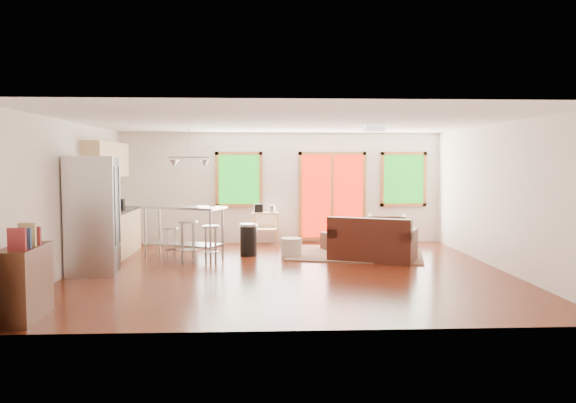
{
  "coord_description": "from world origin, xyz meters",
  "views": [
    {
      "loc": [
        -0.48,
        -9.71,
        1.9
      ],
      "look_at": [
        0.0,
        0.3,
        1.2
      ],
      "focal_mm": 35.0,
      "sensor_mm": 36.0,
      "label": 1
    }
  ],
  "objects_px": {
    "coffee_table": "(380,236)",
    "armchair": "(386,229)",
    "island": "(184,222)",
    "refrigerator": "(93,215)",
    "ottoman": "(339,242)",
    "kitchen_cart": "(264,217)",
    "loveseat": "(372,243)",
    "rug": "(356,254)"
  },
  "relations": [
    {
      "from": "rug",
      "to": "refrigerator",
      "type": "relative_size",
      "value": 1.32
    },
    {
      "from": "loveseat",
      "to": "ottoman",
      "type": "relative_size",
      "value": 3.13
    },
    {
      "from": "loveseat",
      "to": "coffee_table",
      "type": "bearing_deg",
      "value": 92.12
    },
    {
      "from": "coffee_table",
      "to": "rug",
      "type": "bearing_deg",
      "value": -164.92
    },
    {
      "from": "ottoman",
      "to": "island",
      "type": "height_order",
      "value": "island"
    },
    {
      "from": "rug",
      "to": "loveseat",
      "type": "bearing_deg",
      "value": -73.15
    },
    {
      "from": "coffee_table",
      "to": "armchair",
      "type": "bearing_deg",
      "value": 69.25
    },
    {
      "from": "refrigerator",
      "to": "kitchen_cart",
      "type": "relative_size",
      "value": 2.12
    },
    {
      "from": "rug",
      "to": "kitchen_cart",
      "type": "height_order",
      "value": "kitchen_cart"
    },
    {
      "from": "coffee_table",
      "to": "ottoman",
      "type": "relative_size",
      "value": 2.08
    },
    {
      "from": "rug",
      "to": "refrigerator",
      "type": "bearing_deg",
      "value": -160.52
    },
    {
      "from": "rug",
      "to": "loveseat",
      "type": "height_order",
      "value": "loveseat"
    },
    {
      "from": "island",
      "to": "ottoman",
      "type": "bearing_deg",
      "value": 13.02
    },
    {
      "from": "ottoman",
      "to": "kitchen_cart",
      "type": "distance_m",
      "value": 1.92
    },
    {
      "from": "loveseat",
      "to": "ottoman",
      "type": "xyz_separation_m",
      "value": [
        -0.49,
        1.24,
        -0.14
      ]
    },
    {
      "from": "ottoman",
      "to": "armchair",
      "type": "bearing_deg",
      "value": 17.59
    },
    {
      "from": "refrigerator",
      "to": "loveseat",
      "type": "bearing_deg",
      "value": 6.05
    },
    {
      "from": "kitchen_cart",
      "to": "loveseat",
      "type": "bearing_deg",
      "value": -46.87
    },
    {
      "from": "armchair",
      "to": "island",
      "type": "height_order",
      "value": "island"
    },
    {
      "from": "ottoman",
      "to": "island",
      "type": "bearing_deg",
      "value": -166.98
    },
    {
      "from": "ottoman",
      "to": "refrigerator",
      "type": "height_order",
      "value": "refrigerator"
    },
    {
      "from": "kitchen_cart",
      "to": "island",
      "type": "bearing_deg",
      "value": -133.22
    },
    {
      "from": "coffee_table",
      "to": "loveseat",
      "type": "bearing_deg",
      "value": -112.22
    },
    {
      "from": "rug",
      "to": "armchair",
      "type": "relative_size",
      "value": 3.16
    },
    {
      "from": "armchair",
      "to": "ottoman",
      "type": "distance_m",
      "value": 1.19
    },
    {
      "from": "coffee_table",
      "to": "refrigerator",
      "type": "distance_m",
      "value": 5.69
    },
    {
      "from": "loveseat",
      "to": "ottoman",
      "type": "bearing_deg",
      "value": 135.79
    },
    {
      "from": "rug",
      "to": "kitchen_cart",
      "type": "xyz_separation_m",
      "value": [
        -1.88,
        1.56,
        0.63
      ]
    },
    {
      "from": "refrigerator",
      "to": "kitchen_cart",
      "type": "distance_m",
      "value": 4.4
    },
    {
      "from": "refrigerator",
      "to": "island",
      "type": "height_order",
      "value": "refrigerator"
    },
    {
      "from": "refrigerator",
      "to": "ottoman",
      "type": "bearing_deg",
      "value": 21.08
    },
    {
      "from": "coffee_table",
      "to": "refrigerator",
      "type": "bearing_deg",
      "value": -160.94
    },
    {
      "from": "kitchen_cart",
      "to": "rug",
      "type": "bearing_deg",
      "value": -39.67
    },
    {
      "from": "kitchen_cart",
      "to": "ottoman",
      "type": "bearing_deg",
      "value": -31.6
    },
    {
      "from": "ottoman",
      "to": "refrigerator",
      "type": "xyz_separation_m",
      "value": [
        -4.53,
        -2.28,
        0.81
      ]
    },
    {
      "from": "rug",
      "to": "refrigerator",
      "type": "distance_m",
      "value": 5.2
    },
    {
      "from": "loveseat",
      "to": "rug",
      "type": "bearing_deg",
      "value": 131.19
    },
    {
      "from": "ottoman",
      "to": "coffee_table",
      "type": "bearing_deg",
      "value": -28.18
    },
    {
      "from": "coffee_table",
      "to": "kitchen_cart",
      "type": "bearing_deg",
      "value": 149.53
    },
    {
      "from": "loveseat",
      "to": "refrigerator",
      "type": "height_order",
      "value": "refrigerator"
    },
    {
      "from": "island",
      "to": "armchair",
      "type": "bearing_deg",
      "value": 14.22
    },
    {
      "from": "armchair",
      "to": "island",
      "type": "relative_size",
      "value": 0.48
    }
  ]
}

